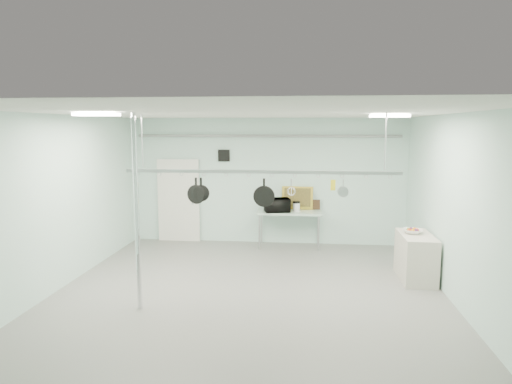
# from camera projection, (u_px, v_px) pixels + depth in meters

# --- Properties ---
(floor) EXTENTS (8.00, 8.00, 0.00)m
(floor) POSITION_uv_depth(u_px,v_px,m) (247.00, 299.00, 7.93)
(floor) COLOR gray
(floor) RESTS_ON ground
(ceiling) EXTENTS (7.00, 8.00, 0.02)m
(ceiling) POSITION_uv_depth(u_px,v_px,m) (246.00, 113.00, 7.48)
(ceiling) COLOR silver
(ceiling) RESTS_ON back_wall
(back_wall) EXTENTS (7.00, 0.02, 3.20)m
(back_wall) POSITION_uv_depth(u_px,v_px,m) (267.00, 181.00, 11.63)
(back_wall) COLOR silver
(back_wall) RESTS_ON floor
(right_wall) EXTENTS (0.02, 8.00, 3.20)m
(right_wall) POSITION_uv_depth(u_px,v_px,m) (462.00, 213.00, 7.33)
(right_wall) COLOR silver
(right_wall) RESTS_ON floor
(door) EXTENTS (1.10, 0.10, 2.20)m
(door) POSITION_uv_depth(u_px,v_px,m) (179.00, 201.00, 11.91)
(door) COLOR silver
(door) RESTS_ON floor
(wall_vent) EXTENTS (0.30, 0.04, 0.30)m
(wall_vent) POSITION_uv_depth(u_px,v_px,m) (224.00, 155.00, 11.64)
(wall_vent) COLOR black
(wall_vent) RESTS_ON back_wall
(conduit_pipe) EXTENTS (6.60, 0.07, 0.07)m
(conduit_pipe) POSITION_uv_depth(u_px,v_px,m) (267.00, 136.00, 11.38)
(conduit_pipe) COLOR gray
(conduit_pipe) RESTS_ON back_wall
(chrome_pole) EXTENTS (0.08, 0.08, 3.20)m
(chrome_pole) POSITION_uv_depth(u_px,v_px,m) (137.00, 213.00, 7.30)
(chrome_pole) COLOR silver
(chrome_pole) RESTS_ON floor
(prep_table) EXTENTS (1.60, 0.70, 0.91)m
(prep_table) POSITION_uv_depth(u_px,v_px,m) (289.00, 214.00, 11.29)
(prep_table) COLOR silver
(prep_table) RESTS_ON floor
(side_cabinet) EXTENTS (0.60, 1.20, 0.90)m
(side_cabinet) POSITION_uv_depth(u_px,v_px,m) (416.00, 257.00, 8.91)
(side_cabinet) COLOR beige
(side_cabinet) RESTS_ON floor
(pot_rack) EXTENTS (4.80, 0.06, 1.00)m
(pot_rack) POSITION_uv_depth(u_px,v_px,m) (260.00, 170.00, 7.89)
(pot_rack) COLOR #B7B7BC
(pot_rack) RESTS_ON ceiling
(light_panel_left) EXTENTS (0.65, 0.30, 0.05)m
(light_panel_left) POSITION_uv_depth(u_px,v_px,m) (96.00, 114.00, 6.93)
(light_panel_left) COLOR white
(light_panel_left) RESTS_ON ceiling
(light_panel_right) EXTENTS (0.65, 0.30, 0.05)m
(light_panel_right) POSITION_uv_depth(u_px,v_px,m) (389.00, 116.00, 7.82)
(light_panel_right) COLOR white
(light_panel_right) RESTS_ON ceiling
(microwave) EXTENTS (0.69, 0.55, 0.33)m
(microwave) POSITION_uv_depth(u_px,v_px,m) (277.00, 205.00, 11.17)
(microwave) COLOR black
(microwave) RESTS_ON prep_table
(coffee_canister) EXTENTS (0.18, 0.18, 0.21)m
(coffee_canister) POSITION_uv_depth(u_px,v_px,m) (296.00, 207.00, 11.23)
(coffee_canister) COLOR white
(coffee_canister) RESTS_ON prep_table
(painting_large) EXTENTS (0.79, 0.17, 0.58)m
(painting_large) POSITION_uv_depth(u_px,v_px,m) (297.00, 198.00, 11.52)
(painting_large) COLOR gold
(painting_large) RESTS_ON prep_table
(painting_small) EXTENTS (0.31, 0.11, 0.25)m
(painting_small) POSITION_uv_depth(u_px,v_px,m) (314.00, 205.00, 11.50)
(painting_small) COLOR #362213
(painting_small) RESTS_ON prep_table
(fruit_bowl) EXTENTS (0.42, 0.42, 0.09)m
(fruit_bowl) POSITION_uv_depth(u_px,v_px,m) (413.00, 231.00, 8.92)
(fruit_bowl) COLOR white
(fruit_bowl) RESTS_ON side_cabinet
(skillet_left) EXTENTS (0.34, 0.12, 0.47)m
(skillet_left) POSITION_uv_depth(u_px,v_px,m) (196.00, 191.00, 8.07)
(skillet_left) COLOR black
(skillet_left) RESTS_ON pot_rack
(skillet_mid) EXTENTS (0.30, 0.08, 0.41)m
(skillet_mid) POSITION_uv_depth(u_px,v_px,m) (201.00, 189.00, 8.05)
(skillet_mid) COLOR black
(skillet_mid) RESTS_ON pot_rack
(skillet_right) EXTENTS (0.37, 0.06, 0.51)m
(skillet_right) POSITION_uv_depth(u_px,v_px,m) (264.00, 193.00, 7.94)
(skillet_right) COLOR black
(skillet_right) RESTS_ON pot_rack
(whisk) EXTENTS (0.17, 0.17, 0.30)m
(whisk) POSITION_uv_depth(u_px,v_px,m) (291.00, 187.00, 7.87)
(whisk) COLOR #BBBBC0
(whisk) RESTS_ON pot_rack
(grater) EXTENTS (0.08, 0.02, 0.20)m
(grater) POSITION_uv_depth(u_px,v_px,m) (333.00, 185.00, 7.79)
(grater) COLOR gold
(grater) RESTS_ON pot_rack
(saucepan) EXTENTS (0.20, 0.14, 0.32)m
(saucepan) POSITION_uv_depth(u_px,v_px,m) (343.00, 189.00, 7.78)
(saucepan) COLOR #B3B4B8
(saucepan) RESTS_ON pot_rack
(fruit_cluster) EXTENTS (0.24, 0.24, 0.09)m
(fruit_cluster) POSITION_uv_depth(u_px,v_px,m) (413.00, 229.00, 8.92)
(fruit_cluster) COLOR #B83011
(fruit_cluster) RESTS_ON fruit_bowl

